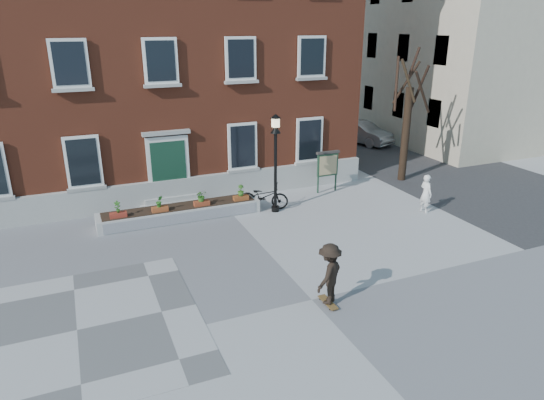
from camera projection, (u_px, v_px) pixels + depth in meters
name	position (u px, v px, depth m)	size (l,w,h in m)	color
ground	(312.00, 300.00, 13.29)	(100.00, 100.00, 0.00)	#98989B
checker_patch	(77.00, 330.00, 11.96)	(6.00, 6.00, 0.01)	#575759
bicycle	(264.00, 196.00, 19.67)	(0.70, 2.01, 1.05)	black
parked_car	(361.00, 132.00, 30.42)	(1.44, 4.13, 1.36)	#A9ABAE
bystander	(426.00, 193.00, 19.23)	(0.57, 0.37, 1.56)	white
brick_building	(139.00, 42.00, 22.49)	(18.40, 10.85, 12.60)	brown
planter_assembly	(181.00, 212.00, 18.67)	(6.20, 1.12, 1.15)	beige
bare_tree	(407.00, 122.00, 22.55)	(1.83, 1.83, 6.16)	black
side_street	(412.00, 25.00, 34.56)	(15.20, 36.00, 14.50)	#363639
lamp_post	(276.00, 150.00, 18.69)	(0.40, 0.40, 3.93)	black
notice_board	(328.00, 165.00, 21.38)	(1.10, 0.16, 1.87)	#1A3425
skateboarder	(329.00, 274.00, 12.76)	(1.26, 1.15, 1.78)	brown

